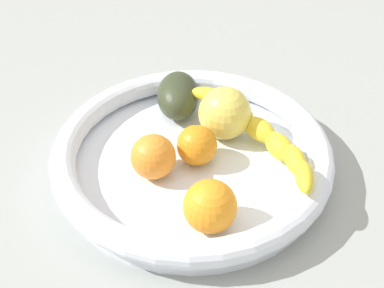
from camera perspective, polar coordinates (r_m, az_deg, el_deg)
kitchen_counter at (r=73.38cm, az=0.00°, el=-3.63°), size 120.00×120.00×3.00cm
fruit_bowl at (r=70.65cm, az=0.00°, el=-1.28°), size 37.19×37.19×4.91cm
banana_draped_left at (r=71.12cm, az=7.74°, el=0.94°), size 12.42×23.49×4.93cm
orange_front at (r=69.69cm, az=0.50°, el=-0.05°), size 5.39×5.39×5.39cm
orange_mid_left at (r=61.08cm, az=1.84°, el=-6.72°), size 6.33×6.33×6.33cm
orange_mid_right at (r=67.69cm, az=-4.19°, el=-1.37°), size 5.86×5.86×5.86cm
apple_yellow at (r=73.50cm, az=3.53°, el=3.33°), size 7.39×7.39×7.39cm
avocado_dark at (r=78.26cm, az=-1.47°, el=5.24°), size 7.76×10.54×5.74cm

